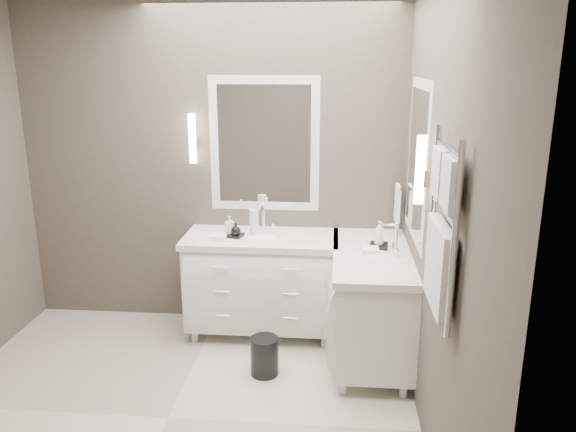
# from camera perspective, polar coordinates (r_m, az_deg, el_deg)

# --- Properties ---
(floor) EXTENTS (3.20, 3.00, 0.01)m
(floor) POSITION_cam_1_polar(r_m,az_deg,el_deg) (3.91, -12.03, -19.46)
(floor) COLOR beige
(floor) RESTS_ON ground
(wall_back) EXTENTS (3.20, 0.01, 2.70)m
(wall_back) POSITION_cam_1_polar(r_m,az_deg,el_deg) (4.74, -7.79, 4.92)
(wall_back) COLOR #484039
(wall_back) RESTS_ON floor
(wall_front) EXTENTS (3.20, 0.01, 2.70)m
(wall_front) POSITION_cam_1_polar(r_m,az_deg,el_deg) (2.04, -26.52, -11.31)
(wall_front) COLOR #484039
(wall_front) RESTS_ON floor
(wall_right) EXTENTS (0.01, 3.00, 2.70)m
(wall_right) POSITION_cam_1_polar(r_m,az_deg,el_deg) (3.22, 14.98, -0.60)
(wall_right) COLOR #484039
(wall_right) RESTS_ON floor
(vanity_back) EXTENTS (1.24, 0.59, 0.97)m
(vanity_back) POSITION_cam_1_polar(r_m,az_deg,el_deg) (4.64, -2.68, -6.32)
(vanity_back) COLOR white
(vanity_back) RESTS_ON floor
(vanity_right) EXTENTS (0.59, 1.24, 0.97)m
(vanity_right) POSITION_cam_1_polar(r_m,az_deg,el_deg) (4.32, 8.46, -8.23)
(vanity_right) COLOR white
(vanity_right) RESTS_ON floor
(mirror_back) EXTENTS (0.90, 0.02, 1.10)m
(mirror_back) POSITION_cam_1_polar(r_m,az_deg,el_deg) (4.62, -2.43, 7.28)
(mirror_back) COLOR white
(mirror_back) RESTS_ON wall_back
(mirror_right) EXTENTS (0.02, 0.90, 1.10)m
(mirror_right) POSITION_cam_1_polar(r_m,az_deg,el_deg) (3.94, 12.99, 5.45)
(mirror_right) COLOR white
(mirror_right) RESTS_ON wall_right
(sconce_back) EXTENTS (0.06, 0.06, 0.40)m
(sconce_back) POSITION_cam_1_polar(r_m,az_deg,el_deg) (4.66, -9.69, 7.67)
(sconce_back) COLOR white
(sconce_back) RESTS_ON wall_back
(sconce_right) EXTENTS (0.06, 0.06, 0.40)m
(sconce_right) POSITION_cam_1_polar(r_m,az_deg,el_deg) (3.36, 13.29, 4.45)
(sconce_right) COLOR white
(sconce_right) RESTS_ON wall_right
(towel_bar_corner) EXTENTS (0.03, 0.22, 0.30)m
(towel_bar_corner) POSITION_cam_1_polar(r_m,az_deg,el_deg) (4.57, 11.07, 1.35)
(towel_bar_corner) COLOR white
(towel_bar_corner) RESTS_ON wall_right
(towel_ladder) EXTENTS (0.06, 0.58, 0.90)m
(towel_ladder) POSITION_cam_1_polar(r_m,az_deg,el_deg) (2.82, 15.30, -2.01)
(towel_ladder) COLOR white
(towel_ladder) RESTS_ON wall_right
(waste_bin) EXTENTS (0.24, 0.24, 0.29)m
(waste_bin) POSITION_cam_1_polar(r_m,az_deg,el_deg) (4.20, -2.40, -14.02)
(waste_bin) COLOR black
(waste_bin) RESTS_ON floor
(amenity_tray_back) EXTENTS (0.18, 0.15, 0.02)m
(amenity_tray_back) POSITION_cam_1_polar(r_m,az_deg,el_deg) (4.52, -5.61, -1.94)
(amenity_tray_back) COLOR black
(amenity_tray_back) RESTS_ON vanity_back
(amenity_tray_right) EXTENTS (0.15, 0.19, 0.03)m
(amenity_tray_right) POSITION_cam_1_polar(r_m,az_deg,el_deg) (4.28, 9.19, -3.05)
(amenity_tray_right) COLOR black
(amenity_tray_right) RESTS_ON vanity_right
(water_bottle) EXTENTS (0.09, 0.09, 0.21)m
(water_bottle) POSITION_cam_1_polar(r_m,az_deg,el_deg) (4.50, -3.47, -0.68)
(water_bottle) COLOR silver
(water_bottle) RESTS_ON vanity_back
(soap_bottle_a) EXTENTS (0.08, 0.08, 0.14)m
(soap_bottle_a) POSITION_cam_1_polar(r_m,az_deg,el_deg) (4.52, -5.97, -0.87)
(soap_bottle_a) COLOR white
(soap_bottle_a) RESTS_ON amenity_tray_back
(soap_bottle_b) EXTENTS (0.08, 0.08, 0.10)m
(soap_bottle_b) POSITION_cam_1_polar(r_m,az_deg,el_deg) (4.47, -5.32, -1.32)
(soap_bottle_b) COLOR black
(soap_bottle_b) RESTS_ON amenity_tray_back
(soap_bottle_c) EXTENTS (0.09, 0.09, 0.18)m
(soap_bottle_c) POSITION_cam_1_polar(r_m,az_deg,el_deg) (4.25, 9.25, -1.72)
(soap_bottle_c) COLOR white
(soap_bottle_c) RESTS_ON amenity_tray_right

